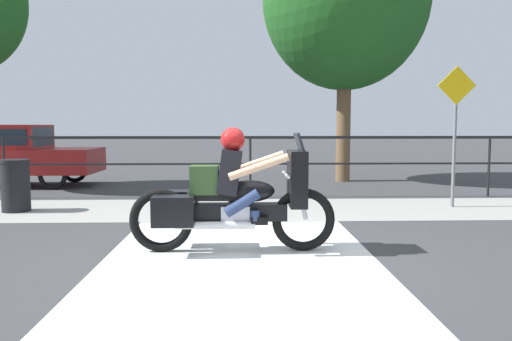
{
  "coord_description": "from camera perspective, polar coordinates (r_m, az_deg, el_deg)",
  "views": [
    {
      "loc": [
        -0.21,
        -5.53,
        1.52
      ],
      "look_at": [
        0.01,
        1.47,
        0.88
      ],
      "focal_mm": 35.0,
      "sensor_mm": 36.0,
      "label": 1
    }
  ],
  "objects": [
    {
      "name": "sidewalk_band",
      "position": [
        9.06,
        -0.47,
        -4.44
      ],
      "size": [
        44.0,
        2.4,
        0.01
      ],
      "primitive_type": "cube",
      "color": "#99968E",
      "rests_on": "ground"
    },
    {
      "name": "ground_plane",
      "position": [
        5.74,
        0.34,
        -10.17
      ],
      "size": [
        120.0,
        120.0,
        0.0
      ],
      "primitive_type": "plane",
      "color": "#38383A"
    },
    {
      "name": "parked_car",
      "position": [
        13.96,
        -26.83,
        1.99
      ],
      "size": [
        4.38,
        1.7,
        1.54
      ],
      "rotation": [
        0.0,
        0.0,
        0.04
      ],
      "color": "maroon",
      "rests_on": "ground"
    },
    {
      "name": "trash_bin",
      "position": [
        9.73,
        -25.79,
        -1.56
      ],
      "size": [
        0.5,
        0.5,
        0.92
      ],
      "color": "black",
      "rests_on": "ground"
    },
    {
      "name": "street_sign",
      "position": [
        9.86,
        21.83,
        5.39
      ],
      "size": [
        0.7,
        0.06,
        2.59
      ],
      "color": "slate",
      "rests_on": "ground"
    },
    {
      "name": "motorcycle",
      "position": [
        5.99,
        -2.72,
        -2.99
      ],
      "size": [
        2.48,
        0.76,
        1.5
      ],
      "rotation": [
        0.0,
        0.0,
        -0.01
      ],
      "color": "black",
      "rests_on": "ground"
    },
    {
      "name": "fence_railing",
      "position": [
        10.45,
        -0.66,
        2.43
      ],
      "size": [
        36.0,
        0.05,
        1.3
      ],
      "color": "black",
      "rests_on": "ground"
    },
    {
      "name": "crosswalk_band",
      "position": [
        5.54,
        -1.84,
        -10.69
      ],
      "size": [
        3.1,
        6.0,
        0.01
      ],
      "primitive_type": "cube",
      "color": "silver",
      "rests_on": "ground"
    }
  ]
}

